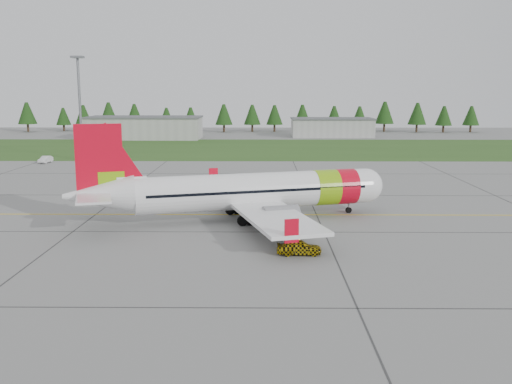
{
  "coord_description": "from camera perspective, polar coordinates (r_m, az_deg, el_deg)",
  "views": [
    {
      "loc": [
        3.78,
        -54.91,
        13.89
      ],
      "look_at": [
        3.21,
        3.02,
        3.5
      ],
      "focal_mm": 40.0,
      "sensor_mm": 36.0,
      "label": 1
    }
  ],
  "objects": [
    {
      "name": "taxi_guideline",
      "position": [
        64.54,
        -2.81,
        -2.27
      ],
      "size": [
        120.0,
        0.25,
        0.02
      ],
      "primitive_type": "cube",
      "color": "gold",
      "rests_on": "ground"
    },
    {
      "name": "hangar_west",
      "position": [
        168.69,
        -11.06,
        6.28
      ],
      "size": [
        32.0,
        14.0,
        6.0
      ],
      "primitive_type": "cube",
      "color": "#A8A8A3",
      "rests_on": "ground"
    },
    {
      "name": "follow_me_car",
      "position": [
        48.72,
        4.35,
        -4.09
      ],
      "size": [
        1.31,
        1.55,
        3.83
      ],
      "primitive_type": "imported",
      "rotation": [
        0.0,
        0.0,
        1.58
      ],
      "color": "yellow",
      "rests_on": "ground"
    },
    {
      "name": "treeline",
      "position": [
        193.16,
        -0.56,
        7.53
      ],
      "size": [
        160.0,
        8.0,
        10.0
      ],
      "primitive_type": null,
      "color": "#1C3F14",
      "rests_on": "ground"
    },
    {
      "name": "hangar_east",
      "position": [
        174.58,
        7.59,
        6.37
      ],
      "size": [
        24.0,
        12.0,
        5.2
      ],
      "primitive_type": "cube",
      "color": "#A8A8A3",
      "rests_on": "ground"
    },
    {
      "name": "floodlight_mast",
      "position": [
        118.51,
        -17.17,
        7.84
      ],
      "size": [
        0.5,
        0.5,
        20.0
      ],
      "primitive_type": "cylinder",
      "color": "slate",
      "rests_on": "ground"
    },
    {
      "name": "aircraft",
      "position": [
        61.67,
        -0.73,
        0.05
      ],
      "size": [
        34.2,
        32.29,
        10.61
      ],
      "rotation": [
        0.0,
        0.0,
        0.29
      ],
      "color": "white",
      "rests_on": "ground"
    },
    {
      "name": "grass_strip",
      "position": [
        137.67,
        -1.02,
        4.38
      ],
      "size": [
        320.0,
        50.0,
        0.03
      ],
      "primitive_type": "cube",
      "color": "#30561E",
      "rests_on": "ground"
    },
    {
      "name": "service_van",
      "position": [
        117.31,
        -20.35,
        3.72
      ],
      "size": [
        1.51,
        1.44,
        4.02
      ],
      "primitive_type": "imported",
      "rotation": [
        0.0,
        0.0,
        -0.09
      ],
      "color": "silver",
      "rests_on": "ground"
    },
    {
      "name": "ground",
      "position": [
        56.77,
        -3.28,
        -4.02
      ],
      "size": [
        320.0,
        320.0,
        0.0
      ],
      "primitive_type": "plane",
      "color": "gray",
      "rests_on": "ground"
    }
  ]
}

